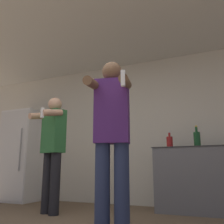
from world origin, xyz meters
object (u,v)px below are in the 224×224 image
at_px(refrigerator, 23,155).
at_px(bottle_brown_liquor, 197,139).
at_px(person_woman_foreground, 112,134).
at_px(person_man_side, 52,146).
at_px(bottle_red_label, 170,142).

xyz_separation_m(refrigerator, bottle_brown_liquor, (3.30, -0.07, 0.17)).
distance_m(person_woman_foreground, person_man_side, 1.48).
height_order(bottle_red_label, person_woman_foreground, person_woman_foreground).
distance_m(refrigerator, person_woman_foreground, 3.15).
height_order(refrigerator, bottle_red_label, refrigerator).
bearing_deg(person_woman_foreground, refrigerator, 147.14).
height_order(person_woman_foreground, person_man_side, person_woman_foreground).
distance_m(refrigerator, bottle_red_label, 2.91).
distance_m(refrigerator, person_man_side, 1.67).
relative_size(bottle_brown_liquor, person_man_side, 0.19).
xyz_separation_m(refrigerator, person_man_side, (1.38, -0.93, 0.06)).
height_order(bottle_brown_liquor, person_woman_foreground, person_woman_foreground).
height_order(bottle_brown_liquor, person_man_side, person_man_side).
bearing_deg(person_woman_foreground, bottle_red_label, 81.04).
xyz_separation_m(person_woman_foreground, person_man_side, (-1.26, 0.77, -0.01)).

